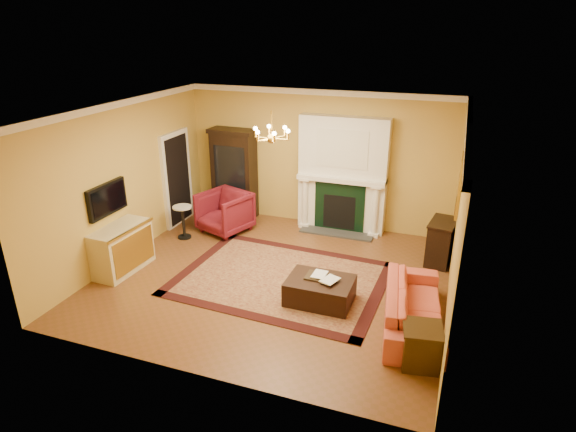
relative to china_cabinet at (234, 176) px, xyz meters
The scene contains 26 objects.
floor 3.30m from the china_cabinet, 52.25° to the right, with size 6.00×5.50×0.02m, color brown.
ceiling 3.74m from the china_cabinet, 52.25° to the right, with size 6.00×5.50×0.02m, color white.
wall_back 2.01m from the china_cabinet, ahead, with size 6.00×0.02×3.00m, color #B79442.
wall_front 5.62m from the china_cabinet, 69.83° to the right, with size 6.00×0.02×3.00m, color #B79442.
wall_left 2.76m from the china_cabinet, 113.48° to the right, with size 0.02×5.50×3.00m, color #B79442.
wall_right 5.55m from the china_cabinet, 26.76° to the right, with size 0.02×5.50×3.00m, color #B79442.
fireplace 2.54m from the china_cabinet, ahead, with size 1.90×0.70×2.50m.
crown_molding 3.14m from the china_cabinet, 38.50° to the right, with size 6.00×5.50×0.12m.
doorway 1.30m from the china_cabinet, 142.41° to the right, with size 0.08×1.05×2.10m.
tv_panel 3.27m from the china_cabinet, 108.23° to the right, with size 0.09×0.95×0.58m.
gilt_mirror 5.06m from the china_cabinet, 12.55° to the right, with size 0.06×0.76×1.05m.
chandelier 3.54m from the china_cabinet, 52.25° to the right, with size 0.63×0.55×0.53m.
oriental_rug 3.40m from the china_cabinet, 50.25° to the right, with size 3.63×2.72×0.01m, color #46100F.
china_cabinet is the anchor object (origin of this frame).
wingback_armchair 1.06m from the china_cabinet, 79.09° to the right, with size 0.96×0.90×0.98m, color maroon.
pedestal_table 1.71m from the china_cabinet, 107.62° to the right, with size 0.40×0.40×0.72m.
commode 3.31m from the china_cabinet, 104.24° to the right, with size 0.55×1.16×0.87m, color beige.
coral_sofa 5.48m from the china_cabinet, 35.22° to the right, with size 2.12×0.62×0.83m, color #BB4E3B.
end_table 6.20m from the china_cabinet, 41.03° to the right, with size 0.48×0.48×0.56m, color #31200D.
console_table 4.82m from the china_cabinet, 10.47° to the right, with size 0.42×0.73×0.82m, color black.
leather_ottoman 4.27m from the china_cabinet, 45.48° to the right, with size 1.06×0.77×0.40m, color black.
ottoman_tray 4.16m from the china_cabinet, 45.24° to the right, with size 0.42×0.33×0.03m, color black.
book_a 4.05m from the china_cabinet, 46.13° to the right, with size 0.22×0.03×0.30m, color gray.
book_b 4.25m from the china_cabinet, 44.76° to the right, with size 0.23×0.02×0.31m, color gray.
topiary_left 2.06m from the china_cabinet, ahead, with size 0.15×0.15×0.41m.
topiary_right 3.16m from the china_cabinet, ahead, with size 0.17×0.17×0.46m.
Camera 1 is at (2.83, -7.12, 4.31)m, focal length 30.00 mm.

